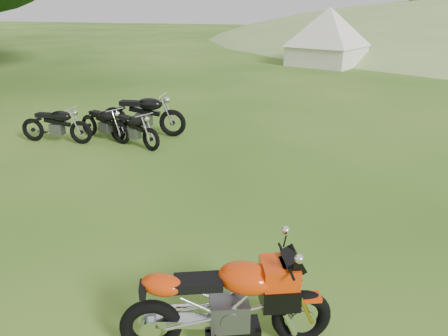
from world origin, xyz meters
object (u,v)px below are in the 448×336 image
(vintage_moto_a, at_px, (133,128))
(vintage_moto_b, at_px, (143,113))
(tent_left, at_px, (328,38))
(vintage_moto_c, at_px, (56,124))
(sport_motorcycle, at_px, (227,296))
(vintage_moto_d, at_px, (104,122))

(vintage_moto_a, xyz_separation_m, vintage_moto_b, (-0.16, 0.86, 0.12))
(vintage_moto_a, bearing_deg, tent_left, 100.46)
(vintage_moto_b, distance_m, vintage_moto_c, 2.02)
(sport_motorcycle, height_order, vintage_moto_c, sport_motorcycle)
(vintage_moto_b, bearing_deg, sport_motorcycle, -64.18)
(vintage_moto_b, relative_size, vintage_moto_c, 1.22)
(vintage_moto_b, height_order, vintage_moto_d, vintage_moto_b)
(vintage_moto_b, distance_m, vintage_moto_d, 0.95)
(vintage_moto_c, height_order, tent_left, tent_left)
(sport_motorcycle, height_order, vintage_moto_b, sport_motorcycle)
(sport_motorcycle, distance_m, vintage_moto_d, 7.30)
(vintage_moto_d, bearing_deg, vintage_moto_a, 4.42)
(vintage_moto_a, bearing_deg, sport_motorcycle, -32.62)
(sport_motorcycle, bearing_deg, vintage_moto_b, 100.24)
(sport_motorcycle, height_order, vintage_moto_a, sport_motorcycle)
(vintage_moto_b, xyz_separation_m, tent_left, (3.53, 14.31, 0.84))
(vintage_moto_b, relative_size, vintage_moto_d, 1.29)
(vintage_moto_a, relative_size, vintage_moto_b, 0.78)
(sport_motorcycle, bearing_deg, vintage_moto_a, 102.94)
(vintage_moto_c, height_order, vintage_moto_d, vintage_moto_c)
(vintage_moto_a, bearing_deg, vintage_moto_c, -148.76)
(sport_motorcycle, relative_size, vintage_moto_a, 1.16)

